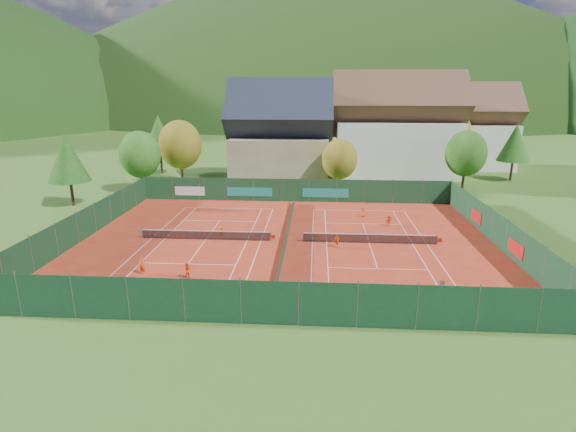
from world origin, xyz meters
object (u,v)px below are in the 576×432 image
at_px(ball_hopper, 442,283).
at_px(player_right_far_b, 389,221).
at_px(player_right_near, 337,241).
at_px(player_right_far_a, 363,212).
at_px(hotel_block_b, 466,132).
at_px(chalet, 280,139).
at_px(player_left_mid, 188,271).
at_px(player_left_far, 222,232).
at_px(player_left_near, 142,266).
at_px(hotel_block_a, 396,131).

distance_m(ball_hopper, player_right_far_b, 16.02).
height_order(player_right_near, player_right_far_a, player_right_near).
height_order(hotel_block_b, player_right_far_a, hotel_block_b).
relative_size(chalet, player_left_mid, 12.20).
xyz_separation_m(player_left_mid, player_right_far_b, (17.83, 15.17, -0.06)).
bearing_deg(player_left_far, ball_hopper, 177.80).
xyz_separation_m(ball_hopper, player_right_far_b, (-1.50, 15.95, 0.05)).
bearing_deg(ball_hopper, player_right_near, 130.36).
xyz_separation_m(hotel_block_b, ball_hopper, (-17.80, -54.20, -6.06)).
xyz_separation_m(chalet, player_left_far, (-3.57, -29.20, -6.03)).
distance_m(chalet, player_right_far_a, 24.34).
distance_m(player_right_far_a, player_right_far_b, 4.28).
bearing_deg(ball_hopper, player_left_far, 149.63).
relative_size(player_left_near, player_left_far, 1.25).
distance_m(hotel_block_a, player_left_far, 42.36).
distance_m(hotel_block_b, player_right_near, 52.35).
relative_size(hotel_block_a, player_right_far_b, 17.82).
height_order(player_right_far_a, player_right_far_b, player_right_far_b).
distance_m(player_left_mid, player_right_far_a, 24.21).
relative_size(hotel_block_a, player_left_near, 14.47).
xyz_separation_m(player_left_near, player_left_mid, (3.86, -0.57, -0.08)).
bearing_deg(hotel_block_b, player_left_mid, -124.81).
height_order(player_left_mid, player_right_far_b, player_left_mid).
height_order(chalet, ball_hopper, chalet).
height_order(ball_hopper, player_left_far, player_left_far).
distance_m(player_left_near, player_right_far_a, 26.43).
xyz_separation_m(player_left_far, player_right_far_b, (17.27, 4.95, 0.01)).
bearing_deg(player_right_far_b, chalet, -98.90).
bearing_deg(player_left_mid, player_left_far, 84.97).
height_order(chalet, hotel_block_a, hotel_block_a).
xyz_separation_m(hotel_block_a, player_left_near, (-26.99, -44.84, -6.64)).
distance_m(player_left_near, player_left_mid, 3.90).
relative_size(chalet, ball_hopper, 20.25).
bearing_deg(player_right_far_b, player_left_mid, 2.02).
bearing_deg(hotel_block_a, player_left_mid, -117.00).
distance_m(chalet, ball_hopper, 43.40).
height_order(player_left_near, player_right_far_a, player_left_near).
relative_size(hotel_block_b, player_left_near, 11.58).
bearing_deg(player_left_mid, player_right_far_b, 38.52).
height_order(player_left_far, player_right_far_b, player_right_far_b).
bearing_deg(player_left_mid, chalet, 82.15).
distance_m(hotel_block_a, player_left_near, 52.75).
distance_m(player_left_near, player_right_near, 17.42).
xyz_separation_m(player_left_far, player_right_near, (11.37, -2.30, 0.06)).
bearing_deg(player_right_far_a, chalet, -55.15).
distance_m(hotel_block_b, player_left_mid, 65.33).
relative_size(player_left_near, player_right_far_b, 1.23).
distance_m(hotel_block_b, ball_hopper, 57.37).
xyz_separation_m(hotel_block_a, hotel_block_b, (14.00, 8.00, -0.76)).
distance_m(player_right_near, player_right_far_b, 9.34).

